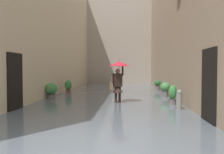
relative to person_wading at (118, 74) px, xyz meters
name	(u,v)px	position (x,y,z in m)	size (l,w,h in m)	color
ground_plane	(113,94)	(0.51, -3.79, -1.38)	(60.00, 60.00, 0.00)	#605B56
flood_water	(113,94)	(0.51, -3.79, -1.35)	(7.42, 25.09, 0.06)	slate
building_facade_left	(182,16)	(-3.70, -3.78, 3.37)	(2.04, 23.09, 9.52)	gray
building_facade_right	(46,23)	(4.73, -3.78, 3.07)	(2.04, 23.09, 8.91)	beige
building_facade_far	(119,32)	(0.51, -14.23, 4.08)	(10.22, 1.80, 10.93)	#A89989
person_wading	(118,74)	(0.00, 0.00, 0.00)	(0.97, 0.97, 2.01)	#4C4233
potted_plant_near_left	(173,95)	(-2.36, 0.39, -0.91)	(0.35, 0.35, 0.90)	#66605B
potted_plant_far_left	(165,89)	(-2.49, -2.45, -0.90)	(0.51, 0.51, 0.84)	#66605B
potted_plant_mid_left	(157,85)	(-2.54, -6.13, -0.93)	(0.44, 0.44, 0.78)	#66605B
potted_plant_mid_right	(51,90)	(3.56, -1.31, -0.91)	(0.63, 0.63, 0.84)	#66605B
potted_plant_near_right	(68,86)	(3.30, -3.74, -0.90)	(0.44, 0.44, 0.88)	brown
mooring_bollard	(179,100)	(-2.38, 1.56, -0.98)	(0.22, 0.22, 0.81)	gray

